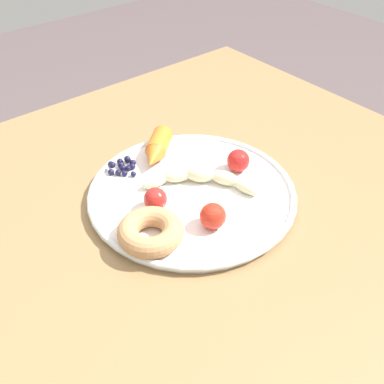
# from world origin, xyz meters

# --- Properties ---
(dining_table) EXTENTS (0.94, 0.86, 0.75)m
(dining_table) POSITION_xyz_m (0.00, 0.00, 0.65)
(dining_table) COLOR olive
(dining_table) RESTS_ON ground_plane
(plate) EXTENTS (0.36, 0.36, 0.02)m
(plate) POSITION_xyz_m (0.03, 0.02, 0.76)
(plate) COLOR white
(plate) RESTS_ON dining_table
(banana) EXTENTS (0.15, 0.15, 0.03)m
(banana) POSITION_xyz_m (0.00, 0.01, 0.77)
(banana) COLOR beige
(banana) RESTS_ON plate
(carrot_orange) EXTENTS (0.11, 0.10, 0.04)m
(carrot_orange) POSITION_xyz_m (0.01, -0.10, 0.78)
(carrot_orange) COLOR orange
(carrot_orange) RESTS_ON plate
(donut) EXTENTS (0.14, 0.14, 0.03)m
(donut) POSITION_xyz_m (0.15, 0.07, 0.78)
(donut) COLOR tan
(donut) RESTS_ON plate
(blueberry_pile) EXTENTS (0.06, 0.06, 0.02)m
(blueberry_pile) POSITION_xyz_m (0.09, -0.11, 0.77)
(blueberry_pile) COLOR #191638
(blueberry_pile) RESTS_ON plate
(tomato_near) EXTENTS (0.04, 0.04, 0.04)m
(tomato_near) POSITION_xyz_m (-0.07, 0.03, 0.78)
(tomato_near) COLOR red
(tomato_near) RESTS_ON plate
(tomato_mid) EXTENTS (0.04, 0.04, 0.04)m
(tomato_mid) POSITION_xyz_m (0.06, 0.11, 0.78)
(tomato_mid) COLOR red
(tomato_mid) RESTS_ON plate
(tomato_far) EXTENTS (0.04, 0.04, 0.04)m
(tomato_far) POSITION_xyz_m (0.10, 0.02, 0.78)
(tomato_far) COLOR red
(tomato_far) RESTS_ON plate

